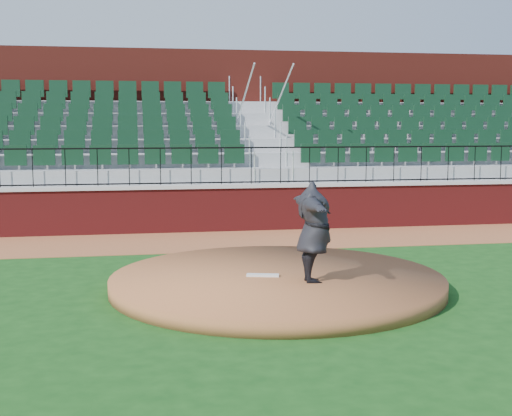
# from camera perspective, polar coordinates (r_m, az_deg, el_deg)

# --- Properties ---
(ground) EXTENTS (90.00, 90.00, 0.00)m
(ground) POSITION_cam_1_polar(r_m,az_deg,el_deg) (12.42, 1.20, -6.79)
(ground) COLOR #113E11
(ground) RESTS_ON ground
(warning_track) EXTENTS (34.00, 3.20, 0.01)m
(warning_track) POSITION_cam_1_polar(r_m,az_deg,el_deg) (17.64, -2.19, -2.66)
(warning_track) COLOR brown
(warning_track) RESTS_ON ground
(field_wall) EXTENTS (34.00, 0.35, 1.20)m
(field_wall) POSITION_cam_1_polar(r_m,az_deg,el_deg) (19.12, -2.85, -0.12)
(field_wall) COLOR maroon
(field_wall) RESTS_ON ground
(wall_cap) EXTENTS (34.00, 0.45, 0.10)m
(wall_cap) POSITION_cam_1_polar(r_m,az_deg,el_deg) (19.06, -2.86, 1.82)
(wall_cap) COLOR #B7B7B7
(wall_cap) RESTS_ON field_wall
(wall_railing) EXTENTS (34.00, 0.05, 1.00)m
(wall_railing) POSITION_cam_1_polar(r_m,az_deg,el_deg) (19.01, -2.87, 3.47)
(wall_railing) COLOR black
(wall_railing) RESTS_ON wall_cap
(seating_stands) EXTENTS (34.00, 5.10, 4.60)m
(seating_stands) POSITION_cam_1_polar(r_m,az_deg,el_deg) (21.70, -3.77, 5.22)
(seating_stands) COLOR gray
(seating_stands) RESTS_ON ground
(concourse_wall) EXTENTS (34.00, 0.50, 5.50)m
(concourse_wall) POSITION_cam_1_polar(r_m,az_deg,el_deg) (24.47, -4.49, 6.46)
(concourse_wall) COLOR maroon
(concourse_wall) RESTS_ON ground
(pitchers_mound) EXTENTS (5.97, 5.97, 0.25)m
(pitchers_mound) POSITION_cam_1_polar(r_m,az_deg,el_deg) (12.52, 1.73, -6.09)
(pitchers_mound) COLOR brown
(pitchers_mound) RESTS_ON ground
(pitching_rubber) EXTENTS (0.59, 0.28, 0.04)m
(pitching_rubber) POSITION_cam_1_polar(r_m,az_deg,el_deg) (12.38, 0.56, -5.56)
(pitching_rubber) COLOR silver
(pitching_rubber) RESTS_ON pitchers_mound
(pitcher) EXTENTS (0.65, 2.15, 1.73)m
(pitcher) POSITION_cam_1_polar(r_m,az_deg,el_deg) (11.83, 4.77, -2.00)
(pitcher) COLOR black
(pitcher) RESTS_ON pitchers_mound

